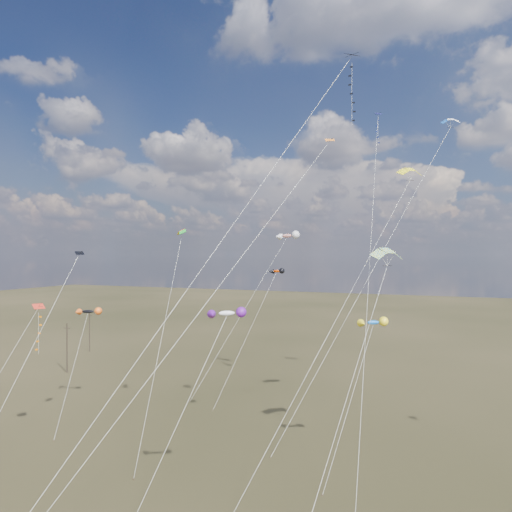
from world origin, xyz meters
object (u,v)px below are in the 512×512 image
at_px(utility_pole_near, 67,347).
at_px(diamond_black_high, 335,110).
at_px(parafoil_yellow, 409,171).
at_px(novelty_black_orange, 88,312).
at_px(utility_pole_far, 89,331).

height_order(utility_pole_near, diamond_black_high, diamond_black_high).
relative_size(diamond_black_high, parafoil_yellow, 1.27).
height_order(parafoil_yellow, novelty_black_orange, parafoil_yellow).
bearing_deg(parafoil_yellow, utility_pole_far, 161.43).
xyz_separation_m(utility_pole_far, diamond_black_high, (56.06, -33.45, 27.09)).
bearing_deg(parafoil_yellow, utility_pole_near, 172.97).
xyz_separation_m(utility_pole_near, diamond_black_high, (48.06, -19.45, 27.09)).
xyz_separation_m(diamond_black_high, parafoil_yellow, (5.14, 12.88, -3.19)).
bearing_deg(diamond_black_high, utility_pole_near, 157.97).
bearing_deg(utility_pole_far, novelty_black_orange, -48.21).
bearing_deg(parafoil_yellow, novelty_black_orange, -170.93).
relative_size(utility_pole_near, novelty_black_orange, 0.63).
relative_size(parafoil_yellow, novelty_black_orange, 2.28).
bearing_deg(utility_pole_far, parafoil_yellow, -18.57).
height_order(utility_pole_far, parafoil_yellow, parafoil_yellow).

